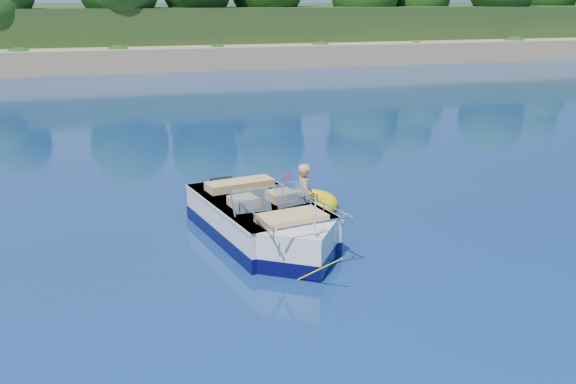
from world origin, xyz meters
name	(u,v)px	position (x,y,z in m)	size (l,w,h in m)	color
ground	(222,318)	(0.00, 0.00, 0.00)	(160.00, 160.00, 0.00)	#0A1C46
shoreline	(104,34)	(0.00, 63.77, 0.98)	(170.00, 59.00, 6.00)	#927D54
motorboat	(265,225)	(1.47, 2.92, 0.34)	(2.46, 5.19, 1.74)	silver
tow_tube	(306,204)	(2.91, 4.69, 0.10)	(1.73, 1.73, 0.39)	#FDCB00
boy	(304,208)	(2.86, 4.68, 0.00)	(0.57, 0.37, 1.56)	tan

